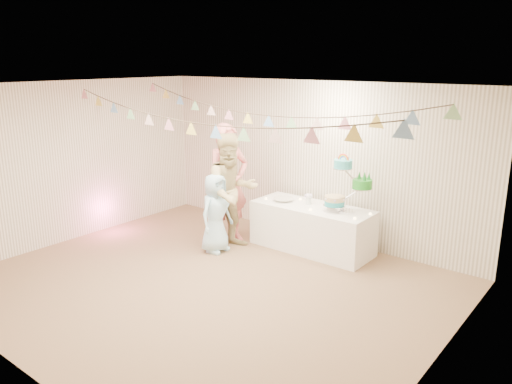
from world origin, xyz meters
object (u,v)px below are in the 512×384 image
Objects in this scene: table at (312,228)px; person_adult_b at (231,192)px; person_child at (216,213)px; person_adult_a at (228,184)px; cake_stand at (347,183)px.

person_adult_b reaches higher than table.
person_child is (-1.13, -0.99, 0.27)m from table.
person_adult_a is 1.06× the size of person_adult_b.
cake_stand reaches higher than person_child.
person_adult_b reaches higher than person_child.
person_adult_a is 1.57× the size of person_child.
person_adult_a is 0.31m from person_adult_b.
table is at bearing -49.85° from person_child.
table is 1.52m from person_adult_a.
person_adult_b is (0.23, -0.19, -0.06)m from person_adult_a.
person_adult_a reaches higher than person_child.
person_child is (-0.09, -0.28, -0.30)m from person_adult_b.
table is 1.53m from person_child.
cake_stand is (0.55, 0.05, 0.80)m from table.
person_adult_a is at bearing -157.79° from table.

